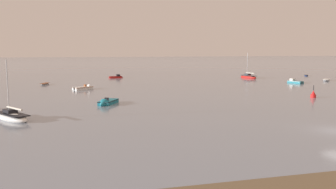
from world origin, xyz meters
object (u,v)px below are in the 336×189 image
Objects in this scene: channel_buoy at (313,95)px; sailboat_moored_0 at (12,117)px; motorboat_moored_0 at (293,82)px; rowboat_moored_0 at (306,76)px; rowboat_moored_3 at (326,80)px; rowboat_moored_5 at (45,84)px; motorboat_moored_1 at (106,103)px; motorboat_moored_3 at (86,88)px; sailboat_moored_2 at (248,77)px; motorboat_moored_2 at (117,77)px.

sailboat_moored_0 is at bearing -170.79° from channel_buoy.
sailboat_moored_0 is at bearing 98.77° from motorboat_moored_0.
rowboat_moored_0 is 0.76× the size of rowboat_moored_3.
sailboat_moored_0 reaches higher than rowboat_moored_3.
rowboat_moored_5 reaches higher than rowboat_moored_0.
motorboat_moored_1 is (-47.83, -23.55, -0.02)m from motorboat_moored_0.
motorboat_moored_0 is 53.31m from motorboat_moored_1.
rowboat_moored_5 is (-77.42, -8.84, 0.03)m from rowboat_moored_0.
rowboat_moored_3 is 37.57m from channel_buoy.
rowboat_moored_0 is 0.80× the size of rowboat_moored_5.
motorboat_moored_1 is 1.28× the size of rowboat_moored_3.
motorboat_moored_3 is (9.31, 30.66, -0.10)m from sailboat_moored_0.
rowboat_moored_5 is at bearing 142.64° from channel_buoy.
motorboat_moored_1 is 60.15m from sailboat_moored_2.
sailboat_moored_2 reaches higher than motorboat_moored_1.
sailboat_moored_0 reaches higher than motorboat_moored_2.
motorboat_moored_2 reaches higher than rowboat_moored_3.
sailboat_moored_0 is 47.37m from channel_buoy.
rowboat_moored_5 is (-11.41, 34.46, -0.07)m from motorboat_moored_1.
sailboat_moored_2 reaches higher than motorboat_moored_0.
sailboat_moored_2 is at bearing -25.35° from motorboat_moored_2.
motorboat_moored_0 is 0.62× the size of sailboat_moored_0.
sailboat_moored_0 is at bearing 122.79° from sailboat_moored_2.
channel_buoy reaches higher than rowboat_moored_5.
motorboat_moored_3 is (-9.90, -28.64, -0.02)m from motorboat_moored_2.
motorboat_moored_0 is at bearing 151.27° from rowboat_moored_3.
motorboat_moored_1 is 65.95m from rowboat_moored_3.
rowboat_moored_3 is 62.81m from motorboat_moored_3.
motorboat_moored_0 is at bearing -83.57° from rowboat_moored_5.
motorboat_moored_0 is 27.69m from channel_buoy.
motorboat_moored_2 is 24.93m from rowboat_moored_5.
motorboat_moored_0 reaches higher than rowboat_moored_0.
motorboat_moored_2 is at bearing -32.45° from rowboat_moored_5.
rowboat_moored_0 is at bearing -62.21° from motorboat_moored_0.
rowboat_moored_5 is (-18.90, -16.25, -0.09)m from motorboat_moored_2.
motorboat_moored_2 reaches higher than rowboat_moored_5.
rowboat_moored_5 is at bearing -149.26° from motorboat_moored_2.
motorboat_moored_1 is at bearing -108.36° from motorboat_moored_2.
channel_buoy is (-9.39, -41.55, 0.13)m from sailboat_moored_2.
channel_buoy is at bearing 132.92° from motorboat_moored_0.
rowboat_moored_0 is (18.17, 19.75, -0.12)m from motorboat_moored_0.
sailboat_moored_0 reaches higher than rowboat_moored_5.
rowboat_moored_3 is 57.87m from motorboat_moored_2.
channel_buoy is at bearing -175.83° from rowboat_moored_3.
sailboat_moored_2 is (44.44, 40.55, 0.11)m from motorboat_moored_1.
sailboat_moored_0 is (-59.54, -32.14, 0.07)m from motorboat_moored_0.
rowboat_moored_0 is 0.41× the size of sailboat_moored_0.
channel_buoy reaches higher than motorboat_moored_2.
rowboat_moored_5 is at bearing -132.73° from motorboat_moored_1.
rowboat_moored_3 is (71.93, 35.47, -0.14)m from sailboat_moored_0.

